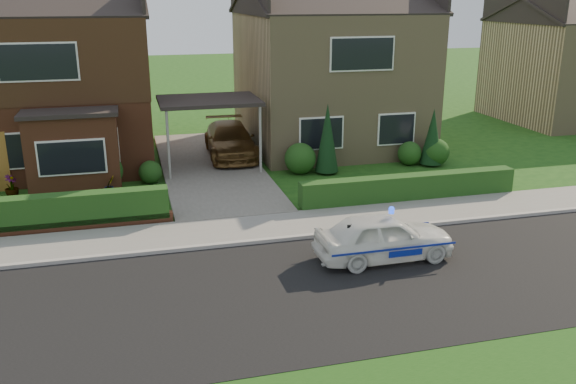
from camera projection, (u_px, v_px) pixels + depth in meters
name	position (u px, v px, depth m)	size (l,w,h in m)	color
ground	(278.00, 294.00, 13.97)	(120.00, 120.00, 0.00)	#184512
road	(278.00, 294.00, 13.97)	(60.00, 6.00, 0.02)	black
kerb	(251.00, 242.00, 16.76)	(60.00, 0.16, 0.12)	#9E9993
sidewalk	(244.00, 229.00, 17.73)	(60.00, 2.00, 0.10)	slate
driveway	(211.00, 167.00, 24.07)	(3.80, 12.00, 0.12)	#666059
house_left	(52.00, 67.00, 24.18)	(7.50, 9.53, 7.25)	brown
house_right	(329.00, 63.00, 27.12)	(7.50, 8.06, 7.25)	#9E8760
carport_link	(209.00, 102.00, 23.23)	(3.80, 3.00, 2.77)	black
dwarf_wall	(37.00, 229.00, 17.38)	(7.70, 0.25, 0.36)	brown
hedge_left	(38.00, 233.00, 17.58)	(7.50, 0.55, 0.90)	#133C15
hedge_right	(408.00, 201.00, 20.30)	(7.50, 0.55, 0.80)	#133C15
shrub_left_mid	(104.00, 171.00, 21.35)	(1.32, 1.32, 1.32)	#133C15
shrub_left_near	(150.00, 172.00, 22.09)	(0.84, 0.84, 0.84)	#133C15
shrub_right_near	(300.00, 159.00, 23.21)	(1.20, 1.20, 1.20)	#133C15
shrub_right_mid	(410.00, 153.00, 24.45)	(0.96, 0.96, 0.96)	#133C15
shrub_right_far	(436.00, 152.00, 24.40)	(1.08, 1.08, 1.08)	#133C15
conifer_a	(327.00, 140.00, 23.05)	(0.90, 0.90, 2.60)	black
conifer_b	(432.00, 139.00, 24.18)	(0.90, 0.90, 2.20)	black
neighbour_right	(567.00, 72.00, 32.74)	(6.50, 7.00, 5.20)	#9E8760
police_car	(384.00, 237.00, 15.64)	(3.30, 3.60, 1.39)	white
driveway_car	(230.00, 140.00, 25.29)	(1.89, 4.66, 1.35)	brown
potted_plant_b	(110.00, 186.00, 20.70)	(0.31, 0.38, 0.70)	gray
potted_plant_c	(11.00, 187.00, 20.43)	(0.45, 0.45, 0.79)	gray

